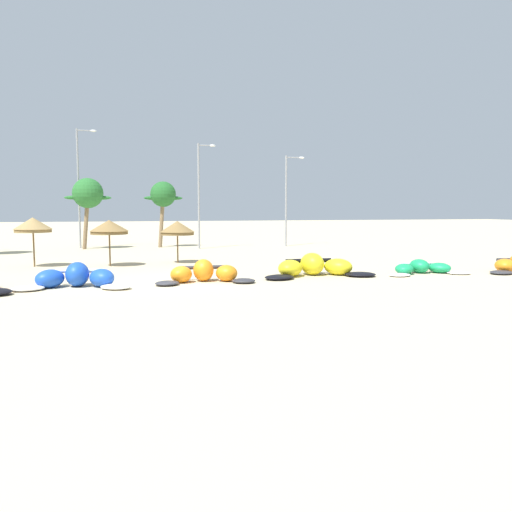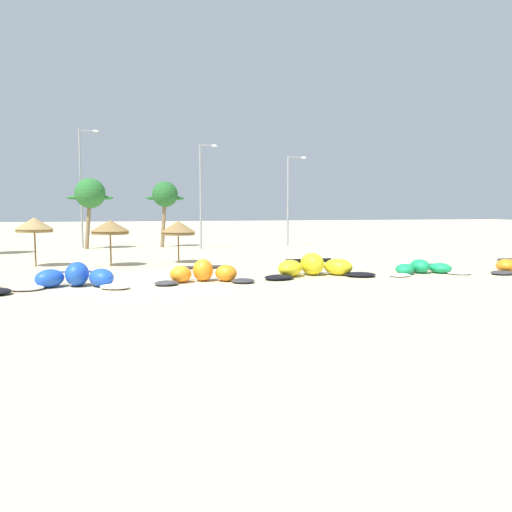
# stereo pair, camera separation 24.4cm
# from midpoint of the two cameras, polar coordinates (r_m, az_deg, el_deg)

# --- Properties ---
(ground_plane) EXTENTS (260.00, 260.00, 0.00)m
(ground_plane) POSITION_cam_midpoint_polar(r_m,az_deg,el_deg) (24.91, -9.27, -2.98)
(ground_plane) COLOR beige
(kite_left) EXTENTS (5.42, 2.92, 1.15)m
(kite_left) POSITION_cam_midpoint_polar(r_m,az_deg,el_deg) (24.39, -19.74, -2.36)
(kite_left) COLOR white
(kite_left) RESTS_ON ground
(kite_left_of_center) EXTENTS (5.12, 2.43, 1.11)m
(kite_left_of_center) POSITION_cam_midpoint_polar(r_m,az_deg,el_deg) (24.73, -5.76, -2.00)
(kite_left_of_center) COLOR #333338
(kite_left_of_center) RESTS_ON ground
(kite_center) EXTENTS (6.51, 3.04, 1.22)m
(kite_center) POSITION_cam_midpoint_polar(r_m,az_deg,el_deg) (27.06, 6.97, -1.29)
(kite_center) COLOR black
(kite_center) RESTS_ON ground
(kite_right_of_center) EXTENTS (5.19, 2.43, 0.78)m
(kite_right_of_center) POSITION_cam_midpoint_polar(r_m,az_deg,el_deg) (29.33, 18.80, -1.35)
(kite_right_of_center) COLOR white
(kite_right_of_center) RESTS_ON ground
(beach_umbrella_near_van) EXTENTS (2.30, 2.30, 3.10)m
(beach_umbrella_near_van) POSITION_cam_midpoint_polar(r_m,az_deg,el_deg) (33.99, -23.94, 3.30)
(beach_umbrella_near_van) COLOR brown
(beach_umbrella_near_van) RESTS_ON ground
(beach_umbrella_middle) EXTENTS (2.41, 2.41, 2.93)m
(beach_umbrella_middle) POSITION_cam_midpoint_polar(r_m,az_deg,el_deg) (32.65, -16.22, 3.21)
(beach_umbrella_middle) COLOR brown
(beach_umbrella_middle) RESTS_ON ground
(beach_umbrella_near_palms) EXTENTS (2.32, 2.32, 2.82)m
(beach_umbrella_near_palms) POSITION_cam_midpoint_polar(r_m,az_deg,el_deg) (33.60, -8.72, 3.20)
(beach_umbrella_near_palms) COLOR brown
(beach_umbrella_near_palms) RESTS_ON ground
(palm_left_of_gap) EXTENTS (4.08, 2.72, 6.42)m
(palm_left_of_gap) POSITION_cam_midpoint_polar(r_m,az_deg,el_deg) (47.51, -18.40, 6.76)
(palm_left_of_gap) COLOR #7F6647
(palm_left_of_gap) RESTS_ON ground
(palm_center_left) EXTENTS (3.62, 2.41, 6.24)m
(palm_center_left) POSITION_cam_midpoint_polar(r_m,az_deg,el_deg) (48.05, -10.26, 6.85)
(palm_center_left) COLOR #7F6647
(palm_center_left) RESTS_ON ground
(lamppost_west_center) EXTENTS (1.82, 0.24, 10.97)m
(lamppost_west_center) POSITION_cam_midpoint_polar(r_m,az_deg,el_deg) (49.13, -19.21, 7.94)
(lamppost_west_center) COLOR gray
(lamppost_west_center) RESTS_ON ground
(lamppost_east_center) EXTENTS (1.67, 0.24, 9.50)m
(lamppost_east_center) POSITION_cam_midpoint_polar(r_m,az_deg,el_deg) (45.64, -6.09, 7.46)
(lamppost_east_center) COLOR gray
(lamppost_east_center) RESTS_ON ground
(lamppost_east) EXTENTS (1.96, 0.24, 8.77)m
(lamppost_east) POSITION_cam_midpoint_polar(r_m,az_deg,el_deg) (48.76, 4.03, 6.95)
(lamppost_east) COLOR gray
(lamppost_east) RESTS_ON ground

